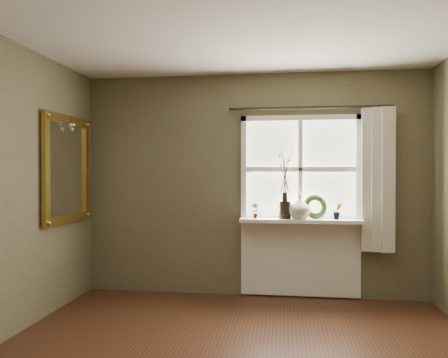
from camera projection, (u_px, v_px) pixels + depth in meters
wall_back at (253, 185)px, 5.17m from camera, size 4.00×0.10×2.60m
wall_front at (31, 268)px, 0.61m from camera, size 4.00×0.10×2.60m
window_frame at (300, 169)px, 5.02m from camera, size 1.36×0.06×1.24m
window_sill at (300, 221)px, 4.92m from camera, size 1.36×0.26×0.04m
window_apron at (300, 258)px, 5.03m from camera, size 1.36×0.04×0.88m
dark_jug at (285, 210)px, 4.94m from camera, size 0.15×0.15×0.20m
cream_vase at (299, 207)px, 4.92m from camera, size 0.32×0.32×0.27m
wreath at (315, 209)px, 4.94m from camera, size 0.30×0.19×0.29m
potted_plant_left at (255, 210)px, 4.99m from camera, size 0.11×0.08×0.18m
potted_plant_right at (337, 211)px, 4.86m from camera, size 0.12×0.11×0.18m
curtain at (378, 180)px, 4.81m from camera, size 0.36×0.12×1.59m
curtain_rod at (309, 108)px, 4.94m from camera, size 1.84×0.03×0.03m
gilt_mirror at (67, 169)px, 4.72m from camera, size 0.10×0.97×1.15m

